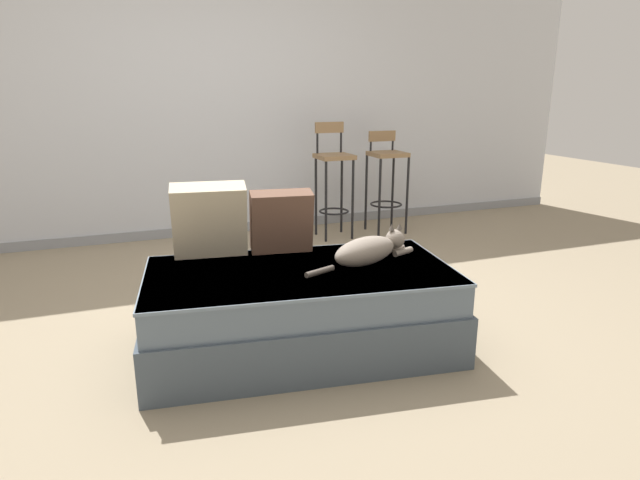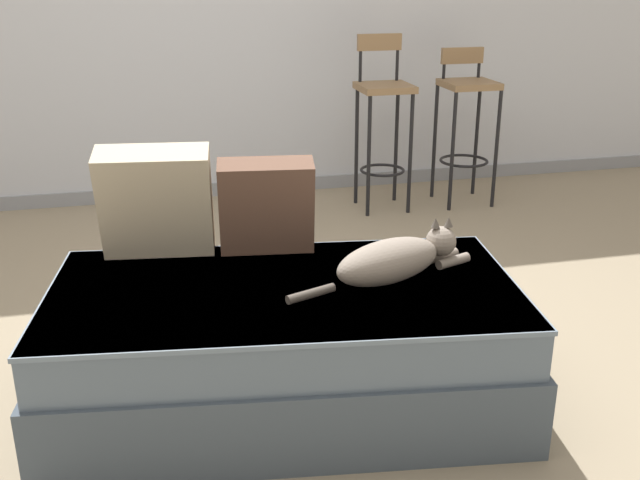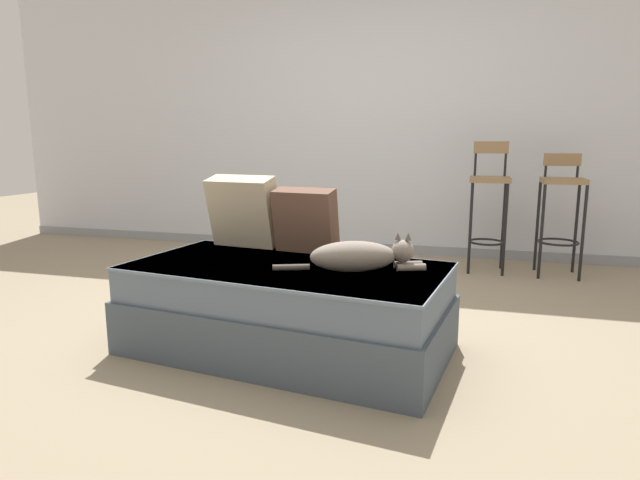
% 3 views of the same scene
% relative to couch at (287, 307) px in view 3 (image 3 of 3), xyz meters
% --- Properties ---
extents(ground_plane, '(16.00, 16.00, 0.00)m').
position_rel_couch_xyz_m(ground_plane, '(0.00, 0.40, -0.23)').
color(ground_plane, gray).
rests_on(ground_plane, ground).
extents(wall_back_panel, '(8.00, 0.10, 2.60)m').
position_rel_couch_xyz_m(wall_back_panel, '(0.00, 2.65, 1.07)').
color(wall_back_panel, silver).
rests_on(wall_back_panel, ground).
extents(wall_baseboard_trim, '(8.00, 0.02, 0.09)m').
position_rel_couch_xyz_m(wall_baseboard_trim, '(0.00, 2.60, -0.19)').
color(wall_baseboard_trim, gray).
rests_on(wall_baseboard_trim, ground).
extents(couch, '(1.73, 1.07, 0.46)m').
position_rel_couch_xyz_m(couch, '(0.00, 0.00, 0.00)').
color(couch, '#44505B').
rests_on(couch, ground).
extents(throw_pillow_corner, '(0.43, 0.29, 0.43)m').
position_rel_couch_xyz_m(throw_pillow_corner, '(-0.40, 0.39, 0.44)').
color(throw_pillow_corner, beige).
rests_on(throw_pillow_corner, couch).
extents(throw_pillow_middle, '(0.37, 0.23, 0.37)m').
position_rel_couch_xyz_m(throw_pillow_middle, '(0.00, 0.33, 0.41)').
color(throw_pillow_middle, brown).
rests_on(throw_pillow_middle, couch).
extents(cat, '(0.72, 0.32, 0.19)m').
position_rel_couch_xyz_m(cat, '(0.39, -0.03, 0.30)').
color(cat, gray).
rests_on(cat, couch).
extents(bar_stool_near_window, '(0.32, 0.32, 1.08)m').
position_rel_couch_xyz_m(bar_stool_near_window, '(1.04, 2.10, 0.39)').
color(bar_stool_near_window, black).
rests_on(bar_stool_near_window, ground).
extents(bar_stool_by_doorway, '(0.32, 0.32, 0.98)m').
position_rel_couch_xyz_m(bar_stool_by_doorway, '(1.59, 2.10, 0.37)').
color(bar_stool_by_doorway, black).
rests_on(bar_stool_by_doorway, ground).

